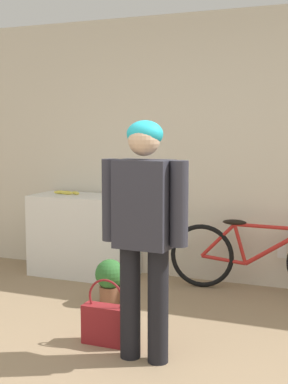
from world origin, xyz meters
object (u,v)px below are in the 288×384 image
at_px(banana, 67,193).
at_px(handbag, 106,322).
at_px(bicycle, 260,257).
at_px(person, 144,220).
at_px(potted_plant, 110,279).

distance_m(banana, handbag, 2.06).
bearing_deg(handbag, banana, 127.88).
relative_size(bicycle, banana, 5.37).
height_order(person, banana, person).
bearing_deg(person, bicycle, 79.02).
bearing_deg(handbag, potted_plant, 113.96).
distance_m(banana, potted_plant, 1.27).
bearing_deg(banana, handbag, -52.12).
relative_size(banana, potted_plant, 0.81).
xyz_separation_m(person, handbag, (-0.34, 0.13, -0.77)).
bearing_deg(person, handbag, 161.94).
relative_size(person, potted_plant, 4.04).
bearing_deg(banana, person, -47.38).
bearing_deg(bicycle, banana, 176.98).
height_order(bicycle, potted_plant, bicycle).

